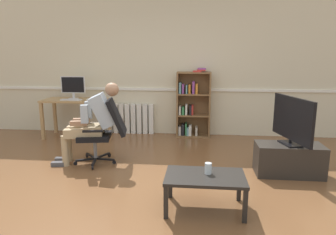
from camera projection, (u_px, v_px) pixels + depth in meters
name	position (u px, v px, depth m)	size (l,w,h in m)	color
ground_plane	(149.00, 185.00, 3.81)	(18.00, 18.00, 0.00)	brown
back_wall	(170.00, 68.00, 6.12)	(12.00, 0.13, 2.70)	beige
computer_desk	(76.00, 105.00, 5.96)	(1.24, 0.60, 0.76)	tan
imac_monitor	(73.00, 86.00, 5.97)	(0.48, 0.14, 0.44)	silver
keyboard	(71.00, 100.00, 5.80)	(0.40, 0.12, 0.02)	silver
computer_mouse	(89.00, 100.00, 5.79)	(0.06, 0.10, 0.03)	white
bookshelf	(192.00, 105.00, 6.02)	(0.66, 0.29, 1.36)	brown
radiator	(130.00, 119.00, 6.31)	(0.97, 0.08, 0.62)	white
office_chair	(105.00, 129.00, 4.54)	(0.80, 0.63, 0.98)	black
person_seated	(92.00, 121.00, 4.50)	(1.02, 0.48, 1.21)	tan
tv_stand	(289.00, 160.00, 4.13)	(0.88, 0.42, 0.43)	#2D2823
tv_screen	(292.00, 120.00, 4.02)	(0.27, 0.91, 0.64)	black
coffee_table	(205.00, 180.00, 3.17)	(0.83, 0.52, 0.38)	black
drinking_glass	(208.00, 168.00, 3.20)	(0.07, 0.07, 0.12)	silver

